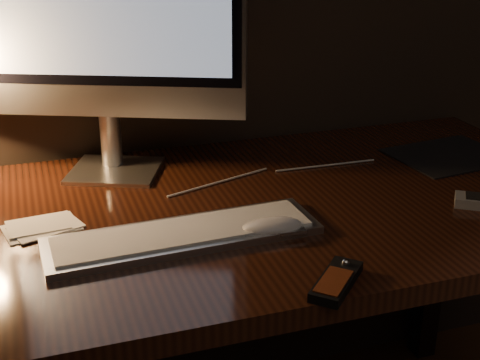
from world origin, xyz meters
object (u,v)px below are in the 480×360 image
object	(u,v)px
desk	(211,249)
mouse	(272,229)
keyboard	(183,235)
monitor	(103,7)
media_remote	(336,281)

from	to	relation	value
desk	mouse	world-z (taller)	mouse
desk	keyboard	size ratio (longest dim) A/B	3.27
monitor	media_remote	world-z (taller)	monitor
desk	mouse	size ratio (longest dim) A/B	14.32
monitor	mouse	bearing A→B (deg)	-36.91
media_remote	mouse	bearing A→B (deg)	53.79
monitor	media_remote	bearing A→B (deg)	-43.18
desk	media_remote	xyz separation A→B (m)	(0.09, -0.41, 0.14)
desk	keyboard	xyz separation A→B (m)	(-0.10, -0.18, 0.14)
desk	monitor	size ratio (longest dim) A/B	2.62
keyboard	desk	bearing A→B (deg)	58.22
monitor	keyboard	size ratio (longest dim) A/B	1.25
desk	monitor	xyz separation A→B (m)	(-0.17, 0.18, 0.49)
desk	keyboard	world-z (taller)	keyboard
keyboard	mouse	xyz separation A→B (m)	(0.16, -0.03, 0.00)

